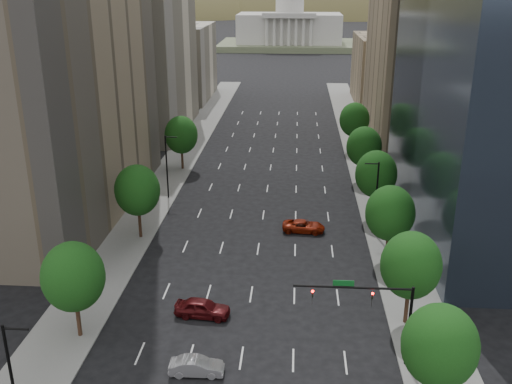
% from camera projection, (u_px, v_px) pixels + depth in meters
% --- Properties ---
extents(sidewalk_left, '(6.00, 200.00, 0.15)m').
position_uv_depth(sidewalk_left, '(145.00, 211.00, 75.45)').
color(sidewalk_left, slate).
rests_on(sidewalk_left, ground).
extents(sidewalk_right, '(6.00, 200.00, 0.15)m').
position_uv_depth(sidewalk_right, '(385.00, 218.00, 73.39)').
color(sidewalk_right, slate).
rests_on(sidewalk_right, ground).
extents(midrise_cream_left, '(14.00, 30.00, 35.00)m').
position_uv_depth(midrise_cream_left, '(147.00, 41.00, 110.22)').
color(midrise_cream_left, beige).
rests_on(midrise_cream_left, ground).
extents(filler_left, '(14.00, 26.00, 18.00)m').
position_uv_depth(filler_left, '(182.00, 62.00, 144.04)').
color(filler_left, beige).
rests_on(filler_left, ground).
extents(parking_tan_right, '(14.00, 30.00, 30.00)m').
position_uv_depth(parking_tan_right, '(413.00, 58.00, 104.96)').
color(parking_tan_right, '#8C7759').
rests_on(parking_tan_right, ground).
extents(filler_right, '(14.00, 26.00, 16.00)m').
position_uv_depth(filler_right, '(385.00, 70.00, 138.26)').
color(filler_right, '#8C7759').
rests_on(filler_right, ground).
extents(tree_right_0, '(5.20, 5.20, 8.39)m').
position_uv_depth(tree_right_0, '(440.00, 346.00, 38.92)').
color(tree_right_0, '#382316').
rests_on(tree_right_0, ground).
extents(tree_right_1, '(5.20, 5.20, 8.75)m').
position_uv_depth(tree_right_1, '(411.00, 265.00, 49.08)').
color(tree_right_1, '#382316').
rests_on(tree_right_1, ground).
extents(tree_right_2, '(5.20, 5.20, 8.61)m').
position_uv_depth(tree_right_2, '(390.00, 213.00, 60.35)').
color(tree_right_2, '#382316').
rests_on(tree_right_2, ground).
extents(tree_right_3, '(5.20, 5.20, 8.89)m').
position_uv_depth(tree_right_3, '(376.00, 174.00, 71.47)').
color(tree_right_3, '#382316').
rests_on(tree_right_3, ground).
extents(tree_right_4, '(5.20, 5.20, 8.46)m').
position_uv_depth(tree_right_4, '(364.00, 147.00, 84.71)').
color(tree_right_4, '#382316').
rests_on(tree_right_4, ground).
extents(tree_right_5, '(5.20, 5.20, 8.75)m').
position_uv_depth(tree_right_5, '(354.00, 120.00, 99.57)').
color(tree_right_5, '#382316').
rests_on(tree_right_5, ground).
extents(tree_left_0, '(5.20, 5.20, 8.75)m').
position_uv_depth(tree_left_0, '(73.00, 277.00, 47.20)').
color(tree_left_0, '#382316').
rests_on(tree_left_0, ground).
extents(tree_left_1, '(5.20, 5.20, 8.97)m').
position_uv_depth(tree_left_1, '(137.00, 190.00, 65.82)').
color(tree_left_1, '#382316').
rests_on(tree_left_1, ground).
extents(tree_left_2, '(5.20, 5.20, 8.68)m').
position_uv_depth(tree_left_2, '(181.00, 135.00, 90.23)').
color(tree_left_2, '#382316').
rests_on(tree_left_2, ground).
extents(streetlight_rn, '(1.70, 0.20, 9.00)m').
position_uv_depth(streetlight_rn, '(376.00, 196.00, 67.19)').
color(streetlight_rn, black).
rests_on(streetlight_rn, ground).
extents(streetlight_ls, '(1.70, 0.20, 9.00)m').
position_uv_depth(streetlight_ls, '(13.00, 382.00, 36.26)').
color(streetlight_ls, black).
rests_on(streetlight_ls, ground).
extents(streetlight_ln, '(1.70, 0.20, 9.00)m').
position_uv_depth(streetlight_ln, '(167.00, 165.00, 78.33)').
color(streetlight_ln, black).
rests_on(streetlight_ln, ground).
extents(traffic_signal, '(9.12, 0.40, 7.38)m').
position_uv_depth(traffic_signal, '(378.00, 307.00, 43.89)').
color(traffic_signal, black).
rests_on(traffic_signal, ground).
extents(capitol, '(60.00, 40.00, 35.20)m').
position_uv_depth(capitol, '(289.00, 28.00, 248.84)').
color(capitol, '#596647').
rests_on(capitol, ground).
extents(foothills, '(720.00, 413.00, 263.00)m').
position_uv_depth(foothills, '(328.00, 47.00, 589.64)').
color(foothills, brown).
rests_on(foothills, ground).
extents(car_maroon, '(5.18, 2.49, 1.71)m').
position_uv_depth(car_maroon, '(202.00, 308.00, 51.85)').
color(car_maroon, '#460B0E').
rests_on(car_maroon, ground).
extents(car_silver, '(4.27, 1.62, 1.39)m').
position_uv_depth(car_silver, '(197.00, 366.00, 44.28)').
color(car_silver, '#99989D').
rests_on(car_silver, ground).
extents(car_red_far, '(5.23, 2.68, 1.41)m').
position_uv_depth(car_red_far, '(304.00, 226.00, 69.32)').
color(car_red_far, maroon).
rests_on(car_red_far, ground).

